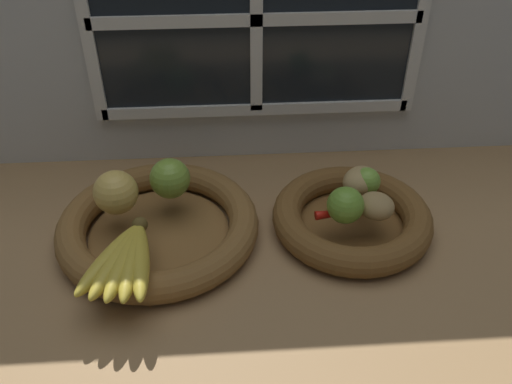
% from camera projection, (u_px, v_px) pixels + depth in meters
% --- Properties ---
extents(ground_plane, '(1.40, 0.90, 0.03)m').
position_uv_depth(ground_plane, '(266.00, 245.00, 1.00)').
color(ground_plane, '#9E774C').
extents(back_wall, '(1.40, 0.05, 0.55)m').
position_uv_depth(back_wall, '(256.00, 31.00, 1.06)').
color(back_wall, silver).
rests_on(back_wall, ground_plane).
extents(fruit_bowl_left, '(0.36, 0.36, 0.05)m').
position_uv_depth(fruit_bowl_left, '(159.00, 226.00, 0.98)').
color(fruit_bowl_left, brown).
rests_on(fruit_bowl_left, ground_plane).
extents(fruit_bowl_right, '(0.29, 0.29, 0.05)m').
position_uv_depth(fruit_bowl_right, '(352.00, 218.00, 1.00)').
color(fruit_bowl_right, brown).
rests_on(fruit_bowl_right, ground_plane).
extents(apple_golden_left, '(0.08, 0.08, 0.08)m').
position_uv_depth(apple_golden_left, '(116.00, 192.00, 0.95)').
color(apple_golden_left, '#DBB756').
rests_on(apple_golden_left, fruit_bowl_left).
extents(apple_green_back, '(0.07, 0.07, 0.07)m').
position_uv_depth(apple_green_back, '(170.00, 178.00, 0.99)').
color(apple_green_back, '#7AA338').
rests_on(apple_green_back, fruit_bowl_left).
extents(banana_bunch_front, '(0.12, 0.19, 0.03)m').
position_uv_depth(banana_bunch_front, '(125.00, 259.00, 0.85)').
color(banana_bunch_front, gold).
rests_on(banana_bunch_front, fruit_bowl_left).
extents(potato_small, '(0.09, 0.09, 0.04)m').
position_uv_depth(potato_small, '(376.00, 206.00, 0.95)').
color(potato_small, '#A38451').
rests_on(potato_small, fruit_bowl_right).
extents(potato_back, '(0.10, 0.10, 0.05)m').
position_uv_depth(potato_back, '(360.00, 181.00, 1.01)').
color(potato_back, tan).
rests_on(potato_back, fruit_bowl_right).
extents(lime_near, '(0.07, 0.07, 0.07)m').
position_uv_depth(lime_near, '(345.00, 205.00, 0.93)').
color(lime_near, '#6B9E33').
rests_on(lime_near, fruit_bowl_right).
extents(lime_far, '(0.05, 0.05, 0.05)m').
position_uv_depth(lime_far, '(366.00, 181.00, 1.00)').
color(lime_far, '#7AAD3D').
rests_on(lime_far, fruit_bowl_right).
extents(chili_pepper, '(0.12, 0.03, 0.02)m').
position_uv_depth(chili_pepper, '(349.00, 212.00, 0.96)').
color(chili_pepper, red).
rests_on(chili_pepper, fruit_bowl_right).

